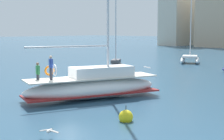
% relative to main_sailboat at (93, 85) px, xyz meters
% --- Properties ---
extents(ground_plane, '(400.00, 400.00, 0.00)m').
position_rel_main_sailboat_xyz_m(ground_plane, '(-0.67, -1.63, -0.92)').
color(ground_plane, '#284C66').
extents(main_sailboat, '(5.66, 9.83, 14.33)m').
position_rel_main_sailboat_xyz_m(main_sailboat, '(0.00, 0.00, 0.00)').
color(main_sailboat, white).
rests_on(main_sailboat, ground).
extents(moored_sloop_far, '(4.27, 5.52, 9.40)m').
position_rel_main_sailboat_xyz_m(moored_sloop_far, '(-9.59, 13.09, -0.29)').
color(moored_sloop_far, '#4C4C51').
rests_on(moored_sloop_far, ground).
extents(moored_cutter_right, '(4.80, 5.92, 9.64)m').
position_rel_main_sailboat_xyz_m(moored_cutter_right, '(-7.89, 26.89, -0.26)').
color(moored_cutter_right, silver).
rests_on(moored_cutter_right, ground).
extents(seagull, '(0.88, 0.52, 0.17)m').
position_rel_main_sailboat_xyz_m(seagull, '(4.88, -7.45, -0.57)').
color(seagull, silver).
rests_on(seagull, ground).
extents(mooring_buoy, '(0.75, 0.75, 0.97)m').
position_rel_main_sailboat_xyz_m(mooring_buoy, '(5.48, -3.02, -0.69)').
color(mooring_buoy, yellow).
rests_on(mooring_buoy, ground).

